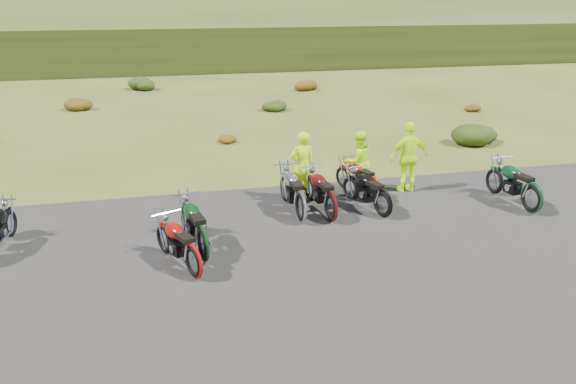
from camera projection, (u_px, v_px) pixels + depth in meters
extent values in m
plane|color=#404A18|center=(301.00, 249.00, 11.79)|extent=(300.00, 300.00, 0.00)
cube|color=black|center=(330.00, 296.00, 9.96)|extent=(20.00, 12.00, 0.04)
cube|color=#334115|center=(162.00, 20.00, 112.64)|extent=(300.00, 90.00, 9.17)
ellipsoid|color=#68360D|center=(77.00, 102.00, 25.53)|extent=(1.30, 1.30, 0.77)
ellipsoid|color=#1F300C|center=(143.00, 82.00, 30.99)|extent=(1.56, 1.56, 0.92)
ellipsoid|color=#68360D|center=(225.00, 137.00, 20.06)|extent=(0.77, 0.77, 0.45)
ellipsoid|color=#1F300C|center=(274.00, 104.00, 25.53)|extent=(1.03, 1.03, 0.61)
ellipsoid|color=#68360D|center=(305.00, 83.00, 31.00)|extent=(1.30, 1.30, 0.77)
ellipsoid|color=#1F300C|center=(476.00, 131.00, 19.96)|extent=(1.56, 1.56, 0.92)
ellipsoid|color=#68360D|center=(470.00, 106.00, 25.53)|extent=(0.77, 0.77, 0.45)
imported|color=#C3F60C|center=(302.00, 167.00, 14.21)|extent=(0.71, 0.51, 1.81)
imported|color=#C3F60C|center=(358.00, 163.00, 14.87)|extent=(0.93, 0.80, 1.67)
imported|color=#C3F60C|center=(409.00, 158.00, 14.88)|extent=(1.13, 0.51, 1.89)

